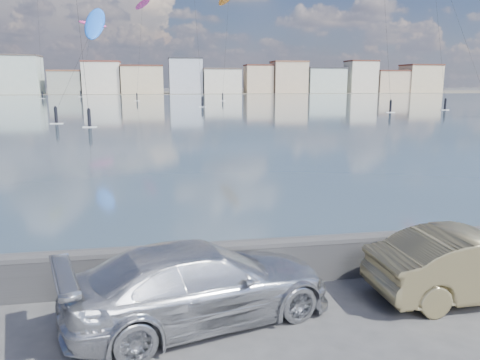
# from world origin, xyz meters

# --- Properties ---
(ground) EXTENTS (700.00, 700.00, 0.00)m
(ground) POSITION_xyz_m (0.00, 0.00, 0.00)
(ground) COLOR #333335
(ground) RESTS_ON ground
(bay_water) EXTENTS (500.00, 177.00, 0.00)m
(bay_water) POSITION_xyz_m (0.00, 91.50, 0.01)
(bay_water) COLOR #334552
(bay_water) RESTS_ON ground
(far_shore_strip) EXTENTS (500.00, 60.00, 0.00)m
(far_shore_strip) POSITION_xyz_m (0.00, 200.00, 0.01)
(far_shore_strip) COLOR #4C473D
(far_shore_strip) RESTS_ON ground
(seawall) EXTENTS (400.00, 0.36, 1.08)m
(seawall) POSITION_xyz_m (0.00, 2.70, 0.58)
(seawall) COLOR #28282B
(seawall) RESTS_ON ground
(far_buildings) EXTENTS (240.79, 13.26, 14.60)m
(far_buildings) POSITION_xyz_m (1.31, 186.00, 6.03)
(far_buildings) COLOR #B7C6BC
(far_buildings) RESTS_ON ground
(car_silver) EXTENTS (5.69, 3.51, 1.54)m
(car_silver) POSITION_xyz_m (-0.28, 1.22, 0.77)
(car_silver) COLOR silver
(car_silver) RESTS_ON ground
(car_champagne) EXTENTS (4.58, 1.67, 1.50)m
(car_champagne) POSITION_xyz_m (5.66, 1.18, 0.75)
(car_champagne) COLOR #9D8E5F
(car_champagne) RESTS_ON ground
(kitesurfer_0) EXTENTS (5.42, 14.98, 25.76)m
(kitesurfer_0) POSITION_xyz_m (-3.63, 122.92, 23.82)
(kitesurfer_0) COLOR #E5338C
(kitesurfer_0) RESTS_ON ground
(kitesurfer_4) EXTENTS (5.43, 17.99, 15.35)m
(kitesurfer_4) POSITION_xyz_m (-8.86, 61.56, 12.28)
(kitesurfer_4) COLOR blue
(kitesurfer_4) RESTS_ON ground
(kitesurfer_9) EXTENTS (10.53, 16.69, 25.27)m
(kitesurfer_9) POSITION_xyz_m (-20.82, 159.70, 23.10)
(kitesurfer_9) COLOR #E5338C
(kitesurfer_9) RESTS_ON ground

